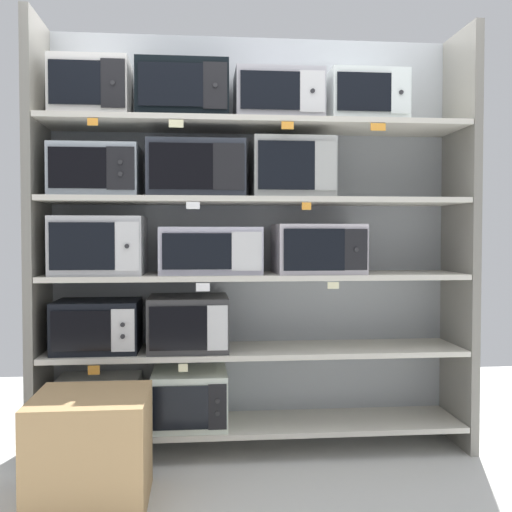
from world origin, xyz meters
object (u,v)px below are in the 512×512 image
object	(u,v)px
microwave_2	(98,326)
microwave_10	(92,90)
microwave_8	(196,170)
shipping_carton	(91,450)
microwave_7	(97,172)
microwave_0	(98,403)
microwave_4	(100,246)
microwave_1	(190,397)
microwave_12	(278,98)
microwave_11	(183,93)
microwave_9	(291,169)
microwave_3	(188,323)
microwave_5	(210,250)
microwave_6	(317,249)
microwave_13	(364,99)

from	to	relation	value
microwave_2	microwave_10	xyz separation A→B (m)	(-0.02, 0.00, 1.31)
microwave_8	microwave_10	xyz separation A→B (m)	(-0.58, 0.00, 0.44)
shipping_carton	microwave_2	bearing A→B (deg)	96.19
microwave_7	microwave_10	bearing A→B (deg)	179.57
microwave_0	microwave_4	distance (m)	0.89
microwave_1	microwave_12	size ratio (longest dim) A/B	0.89
microwave_0	microwave_12	bearing A→B (deg)	0.00
microwave_4	microwave_8	world-z (taller)	microwave_8
microwave_7	microwave_11	bearing A→B (deg)	0.01
microwave_0	microwave_10	size ratio (longest dim) A/B	1.09
microwave_9	microwave_10	distance (m)	1.20
microwave_12	microwave_3	bearing A→B (deg)	-179.98
microwave_2	microwave_8	bearing A→B (deg)	-0.01
microwave_1	microwave_11	xyz separation A→B (m)	(-0.03, 0.00, 1.72)
microwave_0	microwave_10	world-z (taller)	microwave_10
microwave_1	microwave_10	size ratio (longest dim) A/B	1.03
microwave_5	microwave_11	bearing A→B (deg)	-179.99
microwave_8	microwave_11	distance (m)	0.44
microwave_9	microwave_11	size ratio (longest dim) A/B	0.91
microwave_5	shipping_carton	size ratio (longest dim) A/B	1.10
microwave_0	microwave_6	world-z (taller)	microwave_6
microwave_0	microwave_1	xyz separation A→B (m)	(0.51, -0.00, 0.02)
microwave_8	microwave_6	bearing A→B (deg)	-0.01
microwave_0	microwave_4	bearing A→B (deg)	-0.36
microwave_9	microwave_12	size ratio (longest dim) A/B	0.93
microwave_11	microwave_8	bearing A→B (deg)	-0.11
microwave_5	microwave_8	bearing A→B (deg)	-179.88
microwave_7	microwave_8	distance (m)	0.55
microwave_6	microwave_12	distance (m)	0.89
microwave_10	microwave_13	world-z (taller)	microwave_10
microwave_2	microwave_3	size ratio (longest dim) A/B	1.04
microwave_3	microwave_4	size ratio (longest dim) A/B	0.90
microwave_1	microwave_0	bearing A→B (deg)	179.99
microwave_6	microwave_11	xyz separation A→B (m)	(-0.77, 0.00, 0.88)
microwave_6	microwave_1	bearing A→B (deg)	179.99
microwave_11	microwave_13	xyz separation A→B (m)	(1.04, 0.00, -0.01)
microwave_3	microwave_5	world-z (taller)	microwave_5
microwave_7	microwave_10	xyz separation A→B (m)	(-0.03, 0.00, 0.45)
microwave_6	microwave_5	bearing A→B (deg)	179.97
microwave_0	microwave_4	world-z (taller)	microwave_4
microwave_8	shipping_carton	xyz separation A→B (m)	(-0.49, -0.63, -1.36)
microwave_13	shipping_carton	world-z (taller)	microwave_13
microwave_4	microwave_13	xyz separation A→B (m)	(1.51, 0.00, 0.84)
microwave_4	microwave_7	world-z (taller)	microwave_7
microwave_9	microwave_10	world-z (taller)	microwave_10
microwave_1	microwave_6	size ratio (longest dim) A/B	0.88
microwave_13	microwave_3	bearing A→B (deg)	-179.99
microwave_7	microwave_6	bearing A→B (deg)	-0.01
microwave_12	shipping_carton	distance (m)	2.11
microwave_9	shipping_carton	world-z (taller)	microwave_9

